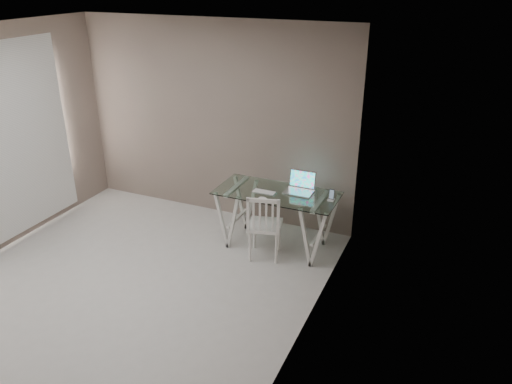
% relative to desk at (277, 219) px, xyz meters
% --- Properties ---
extents(room, '(4.50, 4.52, 2.71)m').
position_rel_desk_xyz_m(room, '(-1.24, -1.61, 1.33)').
color(room, '#B2AFAA').
rests_on(room, ground).
extents(desk, '(1.50, 0.70, 0.75)m').
position_rel_desk_xyz_m(desk, '(0.00, 0.00, 0.00)').
color(desk, silver).
rests_on(desk, ground).
extents(chair, '(0.48, 0.48, 0.86)m').
position_rel_desk_xyz_m(chair, '(-0.02, -0.34, 0.09)').
color(chair, white).
rests_on(chair, ground).
extents(laptop, '(0.34, 0.28, 0.24)m').
position_rel_desk_xyz_m(laptop, '(0.24, 0.16, 0.42)').
color(laptop, silver).
rests_on(laptop, desk).
extents(keyboard, '(0.30, 0.13, 0.01)m').
position_rel_desk_xyz_m(keyboard, '(-0.15, -0.06, 0.37)').
color(keyboard, silver).
rests_on(keyboard, desk).
extents(mouse, '(0.11, 0.07, 0.04)m').
position_rel_desk_xyz_m(mouse, '(-0.08, -0.26, 0.38)').
color(mouse, white).
rests_on(mouse, desk).
extents(phone_dock, '(0.08, 0.08, 0.14)m').
position_rel_desk_xyz_m(phone_dock, '(0.67, 0.04, 0.40)').
color(phone_dock, white).
rests_on(phone_dock, desk).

